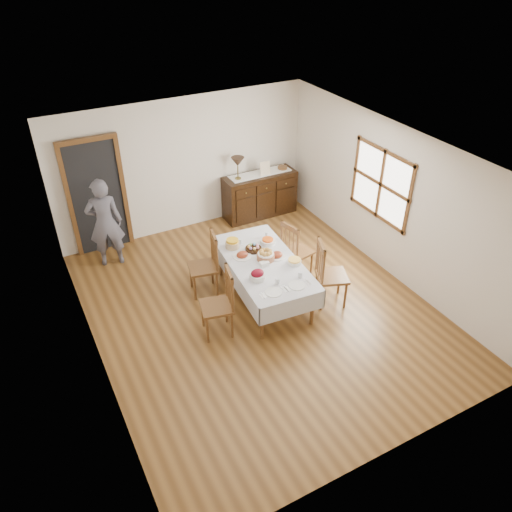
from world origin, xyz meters
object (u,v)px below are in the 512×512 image
chair_left_near (220,303)px  chair_right_far (295,250)px  table_lamp (238,162)px  sideboard (260,195)px  dining_table (264,266)px  chair_right_near (329,273)px  person (104,220)px  chair_left_far (206,264)px

chair_left_near → chair_right_far: chair_left_near is taller
chair_right_far → table_lamp: (0.03, 2.23, 0.73)m
sideboard → dining_table: bearing=-117.2°
chair_left_near → sideboard: bearing=155.1°
table_lamp → dining_table: bearing=-107.6°
dining_table → chair_right_near: 1.03m
chair_right_far → sideboard: size_ratio=0.70×
chair_right_near → chair_right_far: size_ratio=1.06×
chair_right_near → sideboard: size_ratio=0.74×
sideboard → table_lamp: bearing=178.4°
chair_left_near → person: 2.80m
sideboard → person: (-3.22, -0.32, 0.42)m
chair_left_far → chair_right_far: 1.53m
chair_right_near → chair_right_far: bearing=26.7°
dining_table → person: (-1.93, 2.18, 0.26)m
chair_left_near → person: bearing=-146.7°
chair_right_near → dining_table: bearing=76.9°
chair_left_far → sideboard: chair_left_far is taller
dining_table → sideboard: bearing=67.6°
chair_right_far → person: bearing=43.2°
dining_table → chair_right_near: size_ratio=1.91×
chair_left_far → chair_right_far: bearing=90.2°
table_lamp → person: bearing=-173.1°
chair_right_near → person: bearing=66.3°
sideboard → person: person is taller
sideboard → person: 3.26m
chair_left_far → chair_right_far: chair_left_far is taller
chair_left_near → chair_left_far: chair_left_near is taller
chair_right_far → table_lamp: bearing=-12.6°
sideboard → table_lamp: 0.94m
chair_left_near → chair_right_near: bearing=97.6°
chair_right_far → table_lamp: 2.35m
dining_table → chair_left_near: chair_left_near is taller
chair_left_near → chair_left_far: 1.04m
dining_table → chair_right_near: (0.85, -0.58, -0.06)m
chair_left_far → person: 2.02m
chair_right_near → sideboard: 3.11m
chair_left_near → sideboard: 3.68m
sideboard → chair_left_near: bearing=-127.4°
person → table_lamp: person is taller
chair_left_near → person: size_ratio=0.62×
chair_right_far → person: (-2.70, 1.90, 0.34)m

